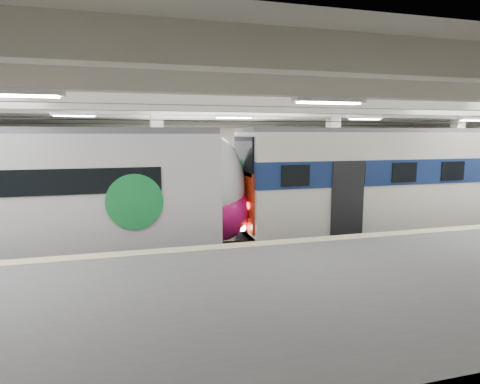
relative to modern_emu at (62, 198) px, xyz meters
name	(u,v)px	position (x,y,z in m)	size (l,w,h in m)	color
station_hall	(264,165)	(6.30, -1.74, 1.06)	(36.00, 24.00, 5.75)	black
modern_emu	(62,198)	(0.00, 0.00, 0.00)	(13.77, 2.84, 4.44)	silver
older_rer	(401,181)	(12.82, 0.00, 0.15)	(13.53, 2.99, 4.46)	silver
far_train	(81,181)	(0.00, 5.50, -0.07)	(12.69, 2.77, 4.09)	silver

